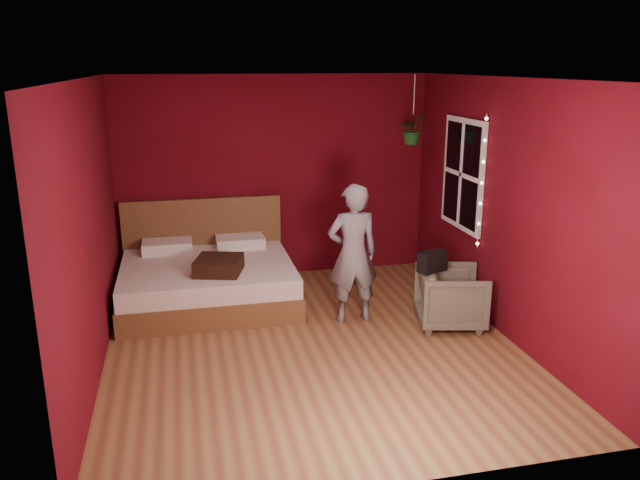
# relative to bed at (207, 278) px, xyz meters

# --- Properties ---
(floor) EXTENTS (4.50, 4.50, 0.00)m
(floor) POSITION_rel_bed_xyz_m (0.95, -1.45, -0.28)
(floor) COLOR olive
(floor) RESTS_ON ground
(room_walls) EXTENTS (4.04, 4.54, 2.62)m
(room_walls) POSITION_rel_bed_xyz_m (0.95, -1.45, 1.40)
(room_walls) COLOR #5B0916
(room_walls) RESTS_ON ground
(window) EXTENTS (0.05, 0.97, 1.27)m
(window) POSITION_rel_bed_xyz_m (2.92, -0.55, 1.22)
(window) COLOR white
(window) RESTS_ON room_walls
(fairy_lights) EXTENTS (0.04, 0.04, 1.45)m
(fairy_lights) POSITION_rel_bed_xyz_m (2.89, -1.07, 1.22)
(fairy_lights) COLOR silver
(fairy_lights) RESTS_ON room_walls
(bed) EXTENTS (1.98, 1.69, 1.09)m
(bed) POSITION_rel_bed_xyz_m (0.00, 0.00, 0.00)
(bed) COLOR brown
(bed) RESTS_ON ground
(person) EXTENTS (0.56, 0.38, 1.53)m
(person) POSITION_rel_bed_xyz_m (1.51, -0.95, 0.48)
(person) COLOR slate
(person) RESTS_ON ground
(armchair) EXTENTS (0.83, 0.81, 0.63)m
(armchair) POSITION_rel_bed_xyz_m (2.51, -1.31, 0.03)
(armchair) COLOR #666550
(armchair) RESTS_ON ground
(handbag) EXTENTS (0.33, 0.24, 0.21)m
(handbag) POSITION_rel_bed_xyz_m (2.27, -1.31, 0.46)
(handbag) COLOR black
(handbag) RESTS_ON armchair
(throw_pillow) EXTENTS (0.60, 0.60, 0.17)m
(throw_pillow) POSITION_rel_bed_xyz_m (0.12, -0.46, 0.30)
(throw_pillow) COLOR #321910
(throw_pillow) RESTS_ON bed
(hanging_plant) EXTENTS (0.38, 0.35, 0.83)m
(hanging_plant) POSITION_rel_bed_xyz_m (2.56, 0.14, 1.66)
(hanging_plant) COLOR silver
(hanging_plant) RESTS_ON room_walls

